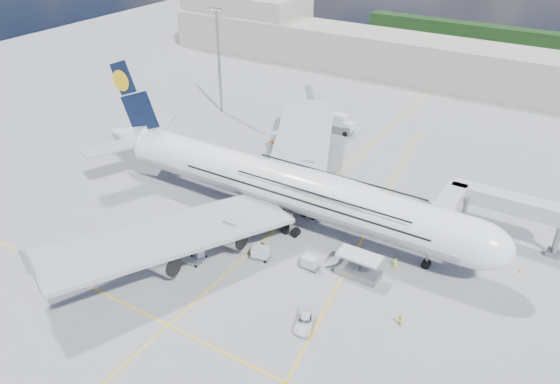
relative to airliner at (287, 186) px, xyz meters
The scene contains 31 objects.
ground 12.13m from the airliner, 91.49° to the right, with size 300.00×300.00×0.00m, color gray.
taxi_line_main 12.13m from the airliner, 91.49° to the right, with size 0.25×220.00×0.01m, color yellow.
taxi_line_cross 30.78m from the airliner, 90.50° to the right, with size 120.00×0.25×0.01m, color yellow.
taxi_line_diag 15.36m from the airliner, ahead, with size 0.25×100.00×0.01m, color yellow.
airliner is the anchor object (origin of this frame).
jet_bridge 31.50m from the airliner, 20.31° to the left, with size 18.80×12.10×8.50m.
cargo_loader 18.87m from the airliner, 23.23° to the right, with size 8.53×3.20×3.67m.
light_mast 53.72m from the airliner, 139.00° to the left, with size 3.00×0.70×25.50m.
terminal 85.00m from the airliner, 90.18° to the left, with size 180.00×16.00×12.00m, color #B2AD9E.
hangar 114.20m from the airliner, 127.98° to the left, with size 40.00×22.00×18.00m, color #B2AD9E.
dolly_row_a 24.16m from the airliner, 136.30° to the right, with size 3.33×2.24×0.45m.
dolly_row_b 19.96m from the airliner, 109.40° to the right, with size 3.27×2.11×0.45m.
dolly_row_c 18.31m from the airliner, 111.36° to the right, with size 2.88×2.25×1.62m.
dolly_back 27.82m from the airliner, 142.19° to the right, with size 3.20×2.36×0.42m.
dolly_nose_far 12.81m from the airliner, 80.08° to the right, with size 3.63×2.46×2.10m.
dolly_nose_near 14.73m from the airliner, 43.98° to the right, with size 3.09×1.66×1.95m.
baggage_tug 12.14m from the airliner, 81.08° to the right, with size 3.11×2.12×1.78m.
catering_truck_inner 26.36m from the airliner, 120.76° to the left, with size 8.10×4.24×4.60m.
catering_truck_outer 40.15m from the airliner, 103.59° to the left, with size 7.30×2.91×4.39m.
service_van 26.26m from the airliner, 53.60° to the right, with size 2.31×5.02×1.39m, color white.
crew_nose 30.56m from the airliner, 10.46° to the left, with size 0.58×0.38×1.60m, color #B2FE1A.
crew_loader 29.93m from the airliner, 28.36° to the right, with size 0.85×0.66×1.75m, color #BFEF19.
crew_wing 14.78m from the airliner, 127.79° to the right, with size 0.98×0.41×1.67m, color #96E818.
crew_van 21.67m from the airliner, ahead, with size 0.74×0.48×1.52m, color #EEFD1A.
crew_tug 22.03m from the airliner, 111.20° to the right, with size 1.27×0.73×1.97m, color #DBFA1A.
cone_nose 38.27m from the airliner, ahead, with size 0.46×0.46×0.58m.
cone_wing_left_inner 23.64m from the airliner, 104.35° to the left, with size 0.38×0.38×0.49m.
cone_wing_left_outer 33.48m from the airliner, 108.06° to the left, with size 0.42×0.42×0.54m.
cone_wing_right_inner 23.28m from the airliner, 130.00° to the right, with size 0.49×0.49×0.62m.
cone_wing_right_outer 26.08m from the airliner, 118.68° to the right, with size 0.41×0.41×0.53m.
cone_tail 30.44m from the airliner, behind, with size 0.45×0.45×0.57m.
Camera 1 is at (40.86, -57.98, 51.49)m, focal length 35.00 mm.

